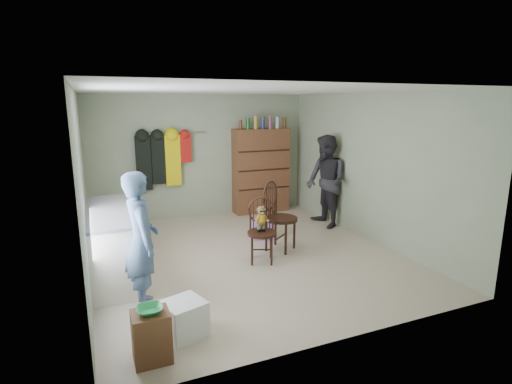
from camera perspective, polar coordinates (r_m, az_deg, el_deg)
name	(u,v)px	position (r m, az deg, el deg)	size (l,w,h in m)	color
ground_plane	(246,255)	(6.32, -1.40, -9.00)	(5.00, 5.00, 0.00)	beige
room_walls	(234,151)	(6.42, -3.22, 5.89)	(5.00, 5.00, 5.00)	#A2AF93
counter	(112,243)	(5.78, -19.85, -6.88)	(0.64, 1.86, 0.94)	silver
stool	(152,337)	(3.99, -14.70, -19.36)	(0.34, 0.29, 0.48)	brown
bowl	(150,310)	(3.86, -14.93, -15.96)	(0.23, 0.23, 0.06)	green
plastic_tub	(184,318)	(4.32, -10.24, -17.35)	(0.39, 0.37, 0.37)	white
chair_front	(262,225)	(5.94, 0.80, -4.79)	(0.56, 0.56, 0.96)	#341C12
chair_far	(277,213)	(6.40, 3.05, -3.07)	(0.70, 0.70, 1.12)	#341C12
striped_bag	(263,229)	(6.99, 0.95, -5.33)	(0.33, 0.26, 0.35)	#E572CA
person_left	(141,241)	(4.73, -16.06, -6.72)	(0.58, 0.38, 1.60)	#455D80
person_right	(326,181)	(7.66, 9.95, 1.50)	(0.85, 0.66, 1.75)	#2D2B33
dresser	(261,170)	(8.60, 0.71, 3.13)	(1.20, 0.39, 2.07)	brown
coat_rack	(162,159)	(8.04, -13.28, 4.56)	(1.42, 0.12, 1.09)	#99999E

